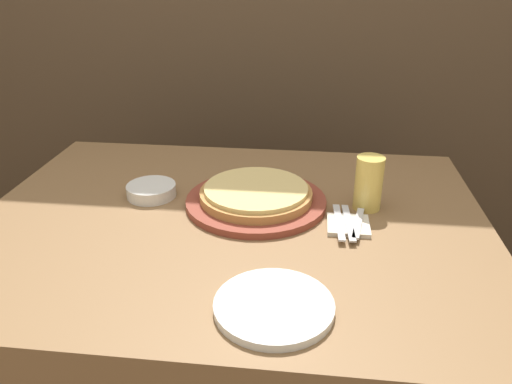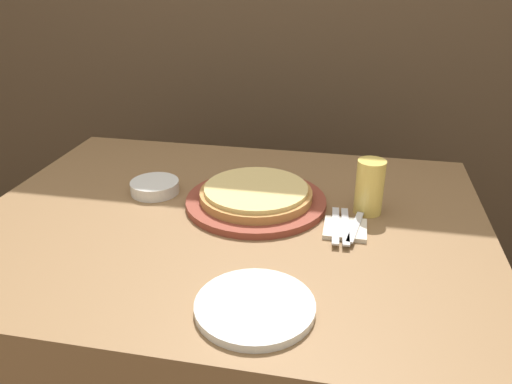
# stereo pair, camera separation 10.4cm
# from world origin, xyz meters

# --- Properties ---
(dining_table) EXTENTS (1.39, 1.08, 0.76)m
(dining_table) POSITION_xyz_m (0.00, 0.00, 0.38)
(dining_table) COLOR olive
(dining_table) RESTS_ON ground_plane
(pizza_on_board) EXTENTS (0.40, 0.40, 0.06)m
(pizza_on_board) POSITION_xyz_m (0.06, 0.09, 0.79)
(pizza_on_board) COLOR brown
(pizza_on_board) RESTS_ON dining_table
(beer_glass) EXTENTS (0.08, 0.08, 0.15)m
(beer_glass) POSITION_xyz_m (0.37, 0.10, 0.85)
(beer_glass) COLOR #E5C65B
(beer_glass) RESTS_ON dining_table
(dinner_plate) EXTENTS (0.24, 0.24, 0.02)m
(dinner_plate) POSITION_xyz_m (0.15, -0.38, 0.77)
(dinner_plate) COLOR silver
(dinner_plate) RESTS_ON dining_table
(side_bowl) EXTENTS (0.14, 0.14, 0.04)m
(side_bowl) POSITION_xyz_m (-0.26, 0.11, 0.78)
(side_bowl) COLOR silver
(side_bowl) RESTS_ON dining_table
(napkin_stack) EXTENTS (0.11, 0.11, 0.01)m
(napkin_stack) POSITION_xyz_m (0.31, -0.02, 0.77)
(napkin_stack) COLOR beige
(napkin_stack) RESTS_ON dining_table
(fork) EXTENTS (0.03, 0.19, 0.00)m
(fork) POSITION_xyz_m (0.29, -0.02, 0.78)
(fork) COLOR silver
(fork) RESTS_ON napkin_stack
(dinner_knife) EXTENTS (0.03, 0.19, 0.00)m
(dinner_knife) POSITION_xyz_m (0.31, -0.02, 0.78)
(dinner_knife) COLOR silver
(dinner_knife) RESTS_ON napkin_stack
(spoon) EXTENTS (0.04, 0.17, 0.00)m
(spoon) POSITION_xyz_m (0.34, -0.02, 0.78)
(spoon) COLOR silver
(spoon) RESTS_ON napkin_stack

